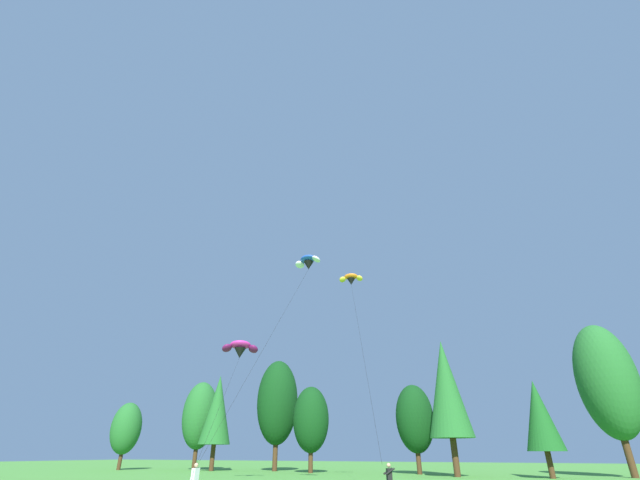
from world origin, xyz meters
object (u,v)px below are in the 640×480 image
object	(u,v)px
kite_flyer_near	(195,478)
parafoil_kite_high_magenta	(240,349)
kite_flyer_mid	(389,478)
parafoil_kite_mid_orange	(351,279)
parafoil_kite_far_blue_white	(308,262)

from	to	relation	value
kite_flyer_near	parafoil_kite_high_magenta	world-z (taller)	parafoil_kite_high_magenta
kite_flyer_mid	parafoil_kite_mid_orange	xyz separation A→B (m)	(-6.41, 13.14, 16.88)
kite_flyer_mid	parafoil_kite_mid_orange	world-z (taller)	parafoil_kite_mid_orange
parafoil_kite_high_magenta	kite_flyer_near	bearing A→B (deg)	-62.87
parafoil_kite_mid_orange	parafoil_kite_far_blue_white	bearing A→B (deg)	-99.20
kite_flyer_mid	parafoil_kite_far_blue_white	size ratio (longest dim) A/B	0.10
parafoil_kite_high_magenta	parafoil_kite_mid_orange	size ratio (longest dim) A/B	0.79
parafoil_kite_far_blue_white	parafoil_kite_high_magenta	bearing A→B (deg)	162.45
kite_flyer_near	parafoil_kite_far_blue_white	xyz separation A→B (m)	(1.90, 9.50, 15.98)
kite_flyer_mid	parafoil_kite_mid_orange	distance (m)	22.33
kite_flyer_near	parafoil_kite_far_blue_white	bearing A→B (deg)	78.69
parafoil_kite_mid_orange	kite_flyer_mid	bearing A→B (deg)	-63.99
parafoil_kite_mid_orange	parafoil_kite_far_blue_white	distance (m)	7.69
parafoil_kite_far_blue_white	kite_flyer_near	bearing A→B (deg)	-101.31
kite_flyer_mid	parafoil_kite_far_blue_white	world-z (taller)	parafoil_kite_far_blue_white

